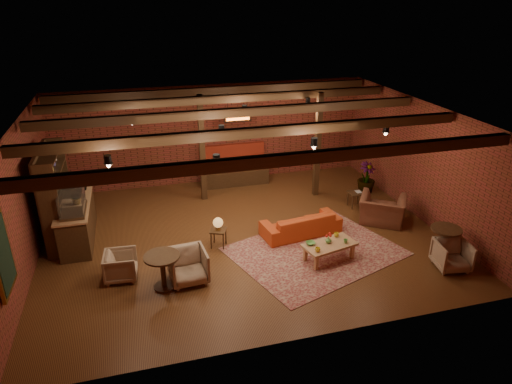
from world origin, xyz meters
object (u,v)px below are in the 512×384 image
object	(u,v)px
round_table_left	(163,266)
side_table_book	(356,193)
armchair_b	(188,265)
armchair_right	(383,205)
armchair_far	(452,254)
sofa	(301,224)
round_table_right	(445,239)
side_table_lamp	(218,225)
coffee_table	(329,245)
armchair_a	(121,264)
plant_tall	(370,148)

from	to	relation	value
round_table_left	side_table_book	world-z (taller)	round_table_left
round_table_left	armchair_b	world-z (taller)	armchair_b
armchair_right	armchair_far	distance (m)	2.49
armchair_right	armchair_far	size ratio (longest dim) A/B	1.60
sofa	round_table_right	distance (m)	3.48
side_table_lamp	armchair_far	world-z (taller)	side_table_lamp
coffee_table	round_table_left	size ratio (longest dim) A/B	1.72
side_table_book	round_table_left	bearing A→B (deg)	-155.92
sofa	round_table_left	world-z (taller)	round_table_left
coffee_table	round_table_right	world-z (taller)	round_table_right
round_table_right	armchair_far	distance (m)	0.43
sofa	side_table_book	bearing A→B (deg)	-160.19
coffee_table	armchair_right	size ratio (longest dim) A/B	1.15
side_table_lamp	sofa	bearing A→B (deg)	1.37
armchair_right	side_table_lamp	bearing A→B (deg)	35.09
round_table_left	side_table_book	size ratio (longest dim) A/B	1.66
round_table_right	armchair_far	world-z (taller)	round_table_right
coffee_table	side_table_lamp	distance (m)	2.72
armchair_b	armchair_far	xyz separation A→B (m)	(5.87, -1.09, -0.04)
side_table_lamp	armchair_right	world-z (taller)	armchair_right
armchair_b	side_table_book	xyz separation A→B (m)	(5.24, 2.47, 0.01)
armchair_a	plant_tall	xyz separation A→B (m)	(7.46, 2.86, 1.12)
armchair_a	round_table_right	bearing A→B (deg)	-94.99
armchair_a	round_table_right	distance (m)	7.44
armchair_a	armchair_b	xyz separation A→B (m)	(1.42, -0.49, 0.06)
armchair_a	plant_tall	world-z (taller)	plant_tall
sofa	armchair_right	distance (m)	2.38
sofa	round_table_right	xyz separation A→B (m)	(2.81, -2.04, 0.25)
round_table_left	armchair_far	distance (m)	6.49
coffee_table	round_table_left	world-z (taller)	round_table_left
round_table_left	armchair_b	xyz separation A→B (m)	(0.55, 0.12, -0.13)
round_table_right	armchair_b	bearing A→B (deg)	173.14
coffee_table	armchair_b	distance (m)	3.30
armchair_right	round_table_right	distance (m)	2.12
sofa	side_table_lamp	distance (m)	2.21
side_table_book	armchair_b	bearing A→B (deg)	-154.79
coffee_table	armchair_b	bearing A→B (deg)	179.66
side_table_book	plant_tall	bearing A→B (deg)	47.60
side_table_lamp	coffee_table	bearing A→B (deg)	-28.56
round_table_left	armchair_b	bearing A→B (deg)	12.21
coffee_table	armchair_far	world-z (taller)	armchair_far
armchair_a	armchair_b	world-z (taller)	armchair_b
armchair_a	armchair_right	world-z (taller)	armchair_right
armchair_a	armchair_b	distance (m)	1.50
side_table_book	armchair_a	bearing A→B (deg)	-163.44
coffee_table	armchair_far	bearing A→B (deg)	-22.70
armchair_b	plant_tall	size ratio (longest dim) A/B	0.28
side_table_lamp	round_table_right	world-z (taller)	round_table_right
round_table_right	plant_tall	bearing A→B (deg)	88.25
coffee_table	side_table_book	xyz separation A→B (m)	(1.94, 2.49, 0.04)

